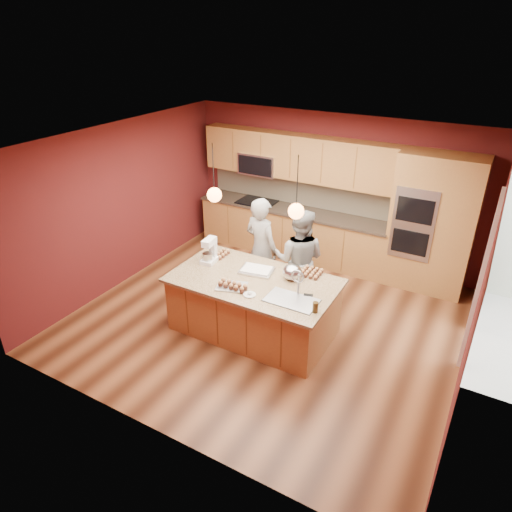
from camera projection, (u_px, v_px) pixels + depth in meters
The scene contains 24 objects.
floor at pixel (267, 319), 7.01m from camera, with size 5.50×5.50×0.00m, color #422112.
ceiling at pixel (269, 143), 5.78m from camera, with size 5.50×5.50×0.00m, color white.
wall_back at pixel (332, 189), 8.33m from camera, with size 5.50×5.50×0.00m, color #511617.
wall_front at pixel (148, 335), 4.46m from camera, with size 5.50×5.50×0.00m, color #511617.
wall_left at pixel (122, 205), 7.59m from camera, with size 5.00×5.00×0.00m, color #511617.
wall_right at pixel (481, 290), 5.20m from camera, with size 5.00×5.00×0.00m, color #511617.
cabinet_run at pixel (292, 205), 8.60m from camera, with size 3.74×0.64×2.30m.
oven_column at pixel (432, 224), 7.38m from camera, with size 1.30×0.62×2.30m.
doorway_trim at pixel (480, 281), 5.96m from camera, with size 0.08×1.11×2.20m, color white, non-canonical shape.
pendant_left at pixel (214, 195), 6.13m from camera, with size 0.20×0.20×0.80m.
pendant_right at pixel (296, 211), 5.60m from camera, with size 0.20×0.20×0.80m.
island at pixel (254, 305), 6.57m from camera, with size 2.33×1.31×1.24m.
person_left at pixel (261, 249), 7.26m from camera, with size 0.62×0.41×1.71m, color black.
person_right at pixel (299, 260), 6.98m from camera, with size 0.80×0.63×1.65m, color gray.
stand_mixer at pixel (209, 252), 6.78m from camera, with size 0.23×0.29×0.38m.
sheet_cake at pixel (257, 270), 6.58m from camera, with size 0.52×0.42×0.05m.
cooling_rack at pixel (232, 286), 6.20m from camera, with size 0.41×0.29×0.02m, color #B1B3B9.
mixing_bowl at pixel (292, 272), 6.35m from camera, with size 0.27×0.27×0.23m, color #AEB1B5.
plate at pixel (250, 295), 6.02m from camera, with size 0.17×0.17×0.01m, color silver.
tumbler at pixel (315, 307), 5.64m from camera, with size 0.07×0.07×0.14m, color #3D2C12.
phone at pixel (308, 295), 6.01m from camera, with size 0.12×0.07×0.01m, color black.
cupcakes_left at pixel (222, 254), 7.01m from camera, with size 0.16×0.32×0.07m, color #B77D4D, non-canonical shape.
cupcakes_rack at pixel (232, 285), 6.15m from camera, with size 0.42×0.17×0.08m, color #B77D4D, non-canonical shape.
cupcakes_right at pixel (311, 272), 6.50m from camera, with size 0.30×0.30×0.07m, color #B77D4D, non-canonical shape.
Camera 1 is at (2.69, -5.13, 4.08)m, focal length 32.00 mm.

